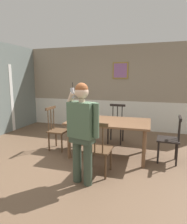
{
  "coord_description": "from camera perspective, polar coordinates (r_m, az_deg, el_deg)",
  "views": [
    {
      "loc": [
        1.32,
        -3.2,
        1.68
      ],
      "look_at": [
        0.32,
        -0.11,
        1.11
      ],
      "focal_mm": 31.03,
      "sensor_mm": 36.0,
      "label": 1
    }
  ],
  "objects": [
    {
      "name": "room_back_partition",
      "position": [
        6.47,
        6.22,
        6.63
      ],
      "size": [
        6.17,
        0.17,
        2.72
      ],
      "color": "gray",
      "rests_on": "ground_plane"
    },
    {
      "name": "ground_plane",
      "position": [
        3.85,
        -4.16,
        -15.93
      ],
      "size": [
        6.86,
        6.86,
        0.0
      ],
      "primitive_type": "plane",
      "color": "brown"
    },
    {
      "name": "chair_near_window",
      "position": [
        5.11,
        6.67,
        -3.68
      ],
      "size": [
        0.41,
        0.41,
        1.0
      ],
      "rotation": [
        0.0,
        0.0,
        3.13
      ],
      "color": "black",
      "rests_on": "ground_plane"
    },
    {
      "name": "chair_opposite_corner",
      "position": [
        4.19,
        21.62,
        -7.45
      ],
      "size": [
        0.44,
        0.44,
        0.95
      ],
      "rotation": [
        0.0,
        0.0,
        1.53
      ],
      "color": "black",
      "rests_on": "ground_plane"
    },
    {
      "name": "dining_table",
      "position": [
        4.2,
        4.57,
        -3.71
      ],
      "size": [
        1.75,
        1.07,
        0.77
      ],
      "rotation": [
        0.0,
        0.0,
        0.03
      ],
      "color": "brown",
      "rests_on": "ground_plane"
    },
    {
      "name": "person_figure",
      "position": [
        3.01,
        -3.3,
        -4.67
      ],
      "size": [
        0.57,
        0.31,
        1.61
      ],
      "rotation": [
        0.0,
        0.0,
        2.92
      ],
      "color": "#3A493A",
      "rests_on": "ground_plane"
    },
    {
      "name": "chair_by_doorway",
      "position": [
        3.42,
        1.28,
        -10.67
      ],
      "size": [
        0.46,
        0.46,
        0.97
      ],
      "rotation": [
        0.0,
        0.0,
        -0.02
      ],
      "color": "#513823",
      "rests_on": "ground_plane"
    },
    {
      "name": "chair_at_table_head",
      "position": [
        4.67,
        -10.73,
        -5.09
      ],
      "size": [
        0.42,
        0.42,
        1.01
      ],
      "rotation": [
        0.0,
        0.0,
        4.71
      ],
      "color": "#513823",
      "rests_on": "ground_plane"
    }
  ]
}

